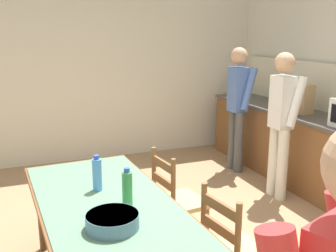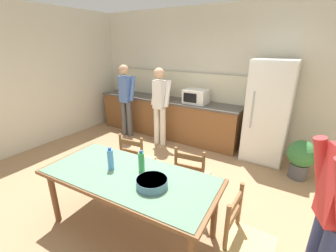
# 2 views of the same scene
# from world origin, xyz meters

# --- Properties ---
(ground_plane) EXTENTS (8.32, 8.32, 0.00)m
(ground_plane) POSITION_xyz_m (0.00, 0.00, 0.00)
(ground_plane) COLOR #9E7A56
(wall_back) EXTENTS (6.52, 0.12, 2.90)m
(wall_back) POSITION_xyz_m (0.00, 2.66, 1.45)
(wall_back) COLOR beige
(wall_back) RESTS_ON ground
(wall_left) EXTENTS (0.12, 5.20, 2.90)m
(wall_left) POSITION_xyz_m (-3.26, 0.00, 1.45)
(wall_left) COLOR beige
(wall_left) RESTS_ON ground
(kitchen_counter) EXTENTS (3.58, 0.66, 0.91)m
(kitchen_counter) POSITION_xyz_m (-1.17, 2.23, 0.46)
(kitchen_counter) COLOR brown
(kitchen_counter) RESTS_ON ground
(counter_splashback) EXTENTS (3.54, 0.03, 0.60)m
(counter_splashback) POSITION_xyz_m (-1.17, 2.54, 1.21)
(counter_splashback) COLOR beige
(counter_splashback) RESTS_ON kitchen_counter
(refrigerator) EXTENTS (0.74, 0.73, 1.89)m
(refrigerator) POSITION_xyz_m (1.09, 2.19, 0.94)
(refrigerator) COLOR silver
(refrigerator) RESTS_ON ground
(microwave) EXTENTS (0.50, 0.39, 0.30)m
(microwave) POSITION_xyz_m (-0.39, 2.21, 1.06)
(microwave) COLOR white
(microwave) RESTS_ON kitchen_counter
(paper_bag) EXTENTS (0.24, 0.16, 0.36)m
(paper_bag) POSITION_xyz_m (-1.26, 2.20, 1.09)
(paper_bag) COLOR tan
(paper_bag) RESTS_ON kitchen_counter
(dining_table) EXTENTS (2.06, 1.01, 0.76)m
(dining_table) POSITION_xyz_m (0.11, -0.57, 0.68)
(dining_table) COLOR brown
(dining_table) RESTS_ON ground
(bottle_near_centre) EXTENTS (0.07, 0.07, 0.27)m
(bottle_near_centre) POSITION_xyz_m (-0.15, -0.58, 0.88)
(bottle_near_centre) COLOR #4C8ED6
(bottle_near_centre) RESTS_ON dining_table
(bottle_off_centre) EXTENTS (0.07, 0.07, 0.27)m
(bottle_off_centre) POSITION_xyz_m (0.20, -0.45, 0.88)
(bottle_off_centre) COLOR green
(bottle_off_centre) RESTS_ON dining_table
(serving_bowl) EXTENTS (0.32, 0.32, 0.09)m
(serving_bowl) POSITION_xyz_m (0.46, -0.61, 0.81)
(serving_bowl) COLOR slate
(serving_bowl) RESTS_ON dining_table
(chair_side_far_right) EXTENTS (0.48, 0.46, 0.91)m
(chair_side_far_right) POSITION_xyz_m (0.52, 0.20, 0.44)
(chair_side_far_right) COLOR brown
(chair_side_far_right) RESTS_ON ground
(chair_side_far_left) EXTENTS (0.47, 0.45, 0.91)m
(chair_side_far_left) POSITION_xyz_m (-0.38, 0.15, 0.44)
(chair_side_far_left) COLOR brown
(chair_side_far_left) RESTS_ON ground
(chair_head_end) EXTENTS (0.41, 0.43, 0.91)m
(chair_head_end) POSITION_xyz_m (1.40, -0.49, 0.44)
(chair_head_end) COLOR brown
(chair_head_end) RESTS_ON ground
(person_at_sink) EXTENTS (0.43, 0.29, 1.70)m
(person_at_sink) POSITION_xyz_m (-1.97, 1.71, 0.95)
(person_at_sink) COLOR #4C4C4C
(person_at_sink) RESTS_ON ground
(person_at_counter) EXTENTS (0.42, 0.29, 1.68)m
(person_at_counter) POSITION_xyz_m (-0.99, 1.69, 0.95)
(person_at_counter) COLOR silver
(person_at_counter) RESTS_ON ground
(person_by_table) EXTENTS (0.38, 0.48, 1.72)m
(person_by_table) POSITION_xyz_m (1.95, -0.35, 0.97)
(person_by_table) COLOR navy
(person_by_table) RESTS_ON ground
(potted_plant) EXTENTS (0.44, 0.44, 0.67)m
(potted_plant) POSITION_xyz_m (1.74, 1.76, 0.39)
(potted_plant) COLOR #4C4C51
(potted_plant) RESTS_ON ground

